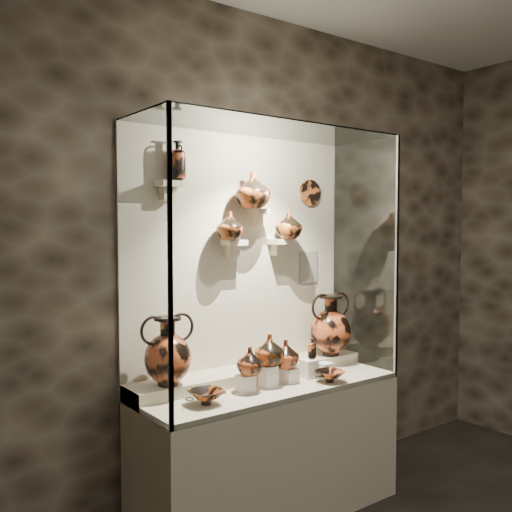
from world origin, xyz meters
The scene contains 34 objects.
wall_back centered at (0.00, 2.50, 1.60)m, with size 5.00×0.02×3.20m, color #2E261D.
plinth centered at (0.00, 2.18, 0.40)m, with size 1.70×0.60×0.80m, color beige.
front_tier centered at (0.00, 2.18, 0.82)m, with size 1.68×0.58×0.03m, color #C2B396.
rear_tier centered at (0.00, 2.35, 0.85)m, with size 1.70×0.25×0.10m, color #C2B396.
back_panel centered at (0.00, 2.50, 1.60)m, with size 1.70×0.03×1.60m, color beige.
glass_front centered at (0.00, 1.88, 1.60)m, with size 1.70×0.01×1.60m, color white.
glass_left centered at (-0.85, 2.18, 1.60)m, with size 0.01×0.60×1.60m, color white.
glass_right centered at (0.85, 2.18, 1.60)m, with size 0.01×0.60×1.60m, color white.
glass_top centered at (0.00, 2.18, 2.40)m, with size 1.70×0.60×0.01m, color white.
frame_post_left centered at (-0.84, 1.89, 1.60)m, with size 0.02×0.02×1.60m, color gray.
frame_post_right centered at (0.84, 1.89, 1.60)m, with size 0.02×0.02×1.60m, color gray.
pedestal_a centered at (-0.22, 2.13, 0.88)m, with size 0.09×0.09×0.10m, color silver.
pedestal_b centered at (-0.05, 2.13, 0.90)m, with size 0.09×0.09×0.13m, color silver.
pedestal_c centered at (0.12, 2.13, 0.88)m, with size 0.09×0.09×0.09m, color silver.
pedestal_d centered at (0.28, 2.13, 0.89)m, with size 0.09×0.09×0.12m, color silver.
pedestal_e centered at (0.42, 2.13, 0.87)m, with size 0.09×0.09×0.08m, color silver.
bracket_ul centered at (-0.55, 2.42, 2.05)m, with size 0.14×0.12×0.04m, color beige.
bracket_ca centered at (-0.10, 2.42, 1.70)m, with size 0.14×0.12×0.04m, color beige.
bracket_cb centered at (0.10, 2.42, 1.90)m, with size 0.10×0.12×0.04m, color beige.
bracket_cc centered at (0.28, 2.42, 1.70)m, with size 0.14×0.12×0.04m, color beige.
amphora_left centered at (-0.63, 2.31, 1.10)m, with size 0.32×0.32×0.40m, color #A74320, non-canonical shape.
amphora_right centered at (0.64, 2.30, 1.11)m, with size 0.34×0.34×0.43m, color #A74320, non-canonical shape.
jug_a centered at (-0.20, 2.11, 1.01)m, with size 0.16×0.16×0.16m, color #A74320.
jug_b centered at (-0.03, 2.14, 1.05)m, with size 0.18×0.18×0.19m, color #A0481C.
jug_c centered at (0.10, 2.15, 1.01)m, with size 0.17×0.17×0.18m, color #A74320.
lekythos_small centered at (0.32, 2.14, 1.02)m, with size 0.07×0.07×0.15m, color #A0481C, non-canonical shape.
kylix_left centered at (-0.53, 2.07, 0.88)m, with size 0.24×0.21×0.10m, color #A0481C, non-canonical shape.
kylix_right centered at (0.32, 1.98, 0.87)m, with size 0.22×0.19×0.09m, color #A74320, non-canonical shape.
lekythos_tall centered at (-0.50, 2.42, 2.20)m, with size 0.11×0.11×0.27m, color #A74320, non-canonical shape.
ovoid_vase_a centered at (-0.15, 2.38, 1.81)m, with size 0.17×0.17×0.18m, color #A0481C.
ovoid_vase_b centered at (0.01, 2.36, 2.03)m, with size 0.22×0.22×0.23m, color #A0481C.
ovoid_vase_c centered at (0.32, 2.38, 1.81)m, with size 0.18×0.18×0.19m, color #A0481C.
wall_plate centered at (0.59, 2.47, 2.04)m, with size 0.19×0.19×0.02m, color #B95A24.
info_placard centered at (0.58, 2.47, 1.51)m, with size 0.17×0.01×0.23m, color beige.
Camera 1 is at (-2.16, -0.55, 1.81)m, focal length 40.00 mm.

